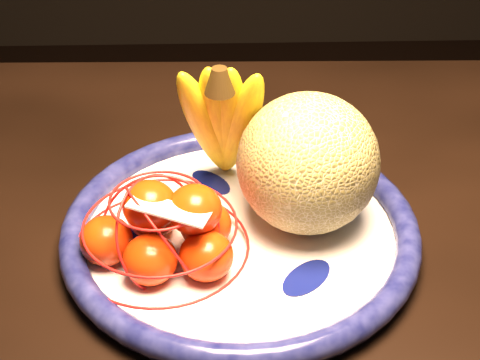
{
  "coord_description": "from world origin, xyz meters",
  "views": [
    {
      "loc": [
        -0.05,
        -0.41,
        1.25
      ],
      "look_at": [
        -0.03,
        0.16,
        0.84
      ],
      "focal_mm": 55.0,
      "sensor_mm": 36.0,
      "label": 1
    }
  ],
  "objects_px": {
    "fruit_bowl": "(240,231)",
    "banana_bunch": "(223,117)",
    "dining_table": "(210,345)",
    "mandarin_bag": "(165,230)",
    "cantaloupe": "(308,163)"
  },
  "relations": [
    {
      "from": "fruit_bowl",
      "to": "banana_bunch",
      "type": "xyz_separation_m",
      "value": [
        -0.02,
        0.08,
        0.09
      ]
    },
    {
      "from": "dining_table",
      "to": "mandarin_bag",
      "type": "distance_m",
      "value": 0.14
    },
    {
      "from": "dining_table",
      "to": "fruit_bowl",
      "type": "relative_size",
      "value": 4.38
    },
    {
      "from": "cantaloupe",
      "to": "mandarin_bag",
      "type": "relative_size",
      "value": 0.64
    },
    {
      "from": "dining_table",
      "to": "banana_bunch",
      "type": "relative_size",
      "value": 9.13
    },
    {
      "from": "cantaloupe",
      "to": "banana_bunch",
      "type": "distance_m",
      "value": 0.1
    },
    {
      "from": "dining_table",
      "to": "mandarin_bag",
      "type": "relative_size",
      "value": 7.16
    },
    {
      "from": "banana_bunch",
      "to": "fruit_bowl",
      "type": "bearing_deg",
      "value": -74.25
    },
    {
      "from": "banana_bunch",
      "to": "mandarin_bag",
      "type": "bearing_deg",
      "value": -111.85
    },
    {
      "from": "mandarin_bag",
      "to": "cantaloupe",
      "type": "bearing_deg",
      "value": 20.8
    },
    {
      "from": "dining_table",
      "to": "mandarin_bag",
      "type": "xyz_separation_m",
      "value": [
        -0.04,
        0.03,
        0.13
      ]
    },
    {
      "from": "fruit_bowl",
      "to": "banana_bunch",
      "type": "relative_size",
      "value": 2.08
    },
    {
      "from": "fruit_bowl",
      "to": "mandarin_bag",
      "type": "relative_size",
      "value": 1.63
    },
    {
      "from": "fruit_bowl",
      "to": "cantaloupe",
      "type": "xyz_separation_m",
      "value": [
        0.07,
        0.02,
        0.07
      ]
    },
    {
      "from": "dining_table",
      "to": "cantaloupe",
      "type": "bearing_deg",
      "value": 40.04
    }
  ]
}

